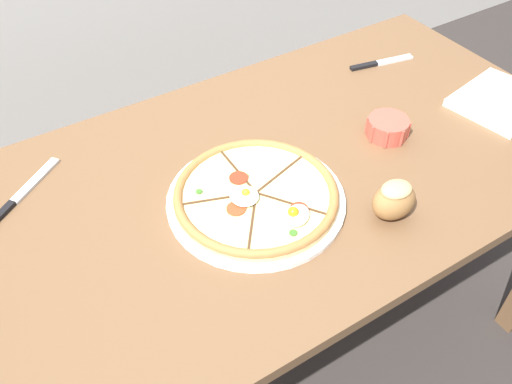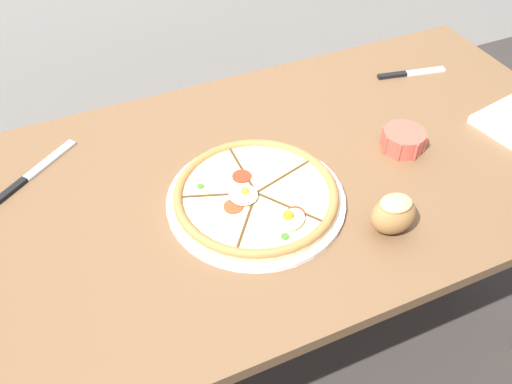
% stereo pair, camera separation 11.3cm
% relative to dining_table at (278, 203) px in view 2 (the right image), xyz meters
% --- Properties ---
extents(ground_plane, '(12.00, 12.00, 0.00)m').
position_rel_dining_table_xyz_m(ground_plane, '(0.00, 0.00, -0.67)').
color(ground_plane, '#2D2826').
extents(dining_table, '(1.57, 0.81, 0.77)m').
position_rel_dining_table_xyz_m(dining_table, '(0.00, 0.00, 0.00)').
color(dining_table, brown).
rests_on(dining_table, ground_plane).
extents(pizza, '(0.38, 0.38, 0.05)m').
position_rel_dining_table_xyz_m(pizza, '(-0.09, -0.07, 0.12)').
color(pizza, white).
rests_on(pizza, dining_table).
extents(ramekin_bowl, '(0.11, 0.11, 0.05)m').
position_rel_dining_table_xyz_m(ramekin_bowl, '(0.30, -0.04, 0.12)').
color(ramekin_bowl, '#C64C3D').
rests_on(ramekin_bowl, dining_table).
extents(bread_piece_mid, '(0.10, 0.08, 0.09)m').
position_rel_dining_table_xyz_m(bread_piece_mid, '(0.13, -0.24, 0.14)').
color(bread_piece_mid, olive).
rests_on(bread_piece_mid, dining_table).
extents(knife_main, '(0.20, 0.06, 0.01)m').
position_rel_dining_table_xyz_m(knife_main, '(0.51, 0.22, 0.10)').
color(knife_main, silver).
rests_on(knife_main, dining_table).
extents(knife_spare, '(0.22, 0.17, 0.01)m').
position_rel_dining_table_xyz_m(knife_spare, '(-0.51, 0.21, 0.10)').
color(knife_spare, silver).
rests_on(knife_spare, dining_table).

